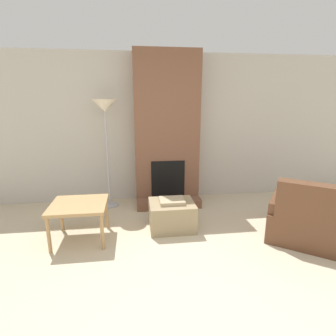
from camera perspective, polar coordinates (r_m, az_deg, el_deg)
ground_plane at (r=2.71m, az=7.49°, el=-27.44°), size 24.00×24.00×0.00m
wall_back at (r=4.81m, az=-0.68°, el=8.52°), size 7.74×0.06×2.60m
fireplace at (r=4.57m, az=-0.31°, el=7.60°), size 1.10×0.65×2.60m
ottoman at (r=3.83m, az=0.83°, el=-10.11°), size 0.64×0.54×0.44m
armchair at (r=3.96m, az=28.15°, el=-10.17°), size 1.29×1.29×0.86m
side_table at (r=3.63m, az=-18.82°, el=-8.22°), size 0.71×0.66×0.51m
floor_lamp_left at (r=4.43m, az=-13.56°, el=11.60°), size 0.39×0.39×1.82m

